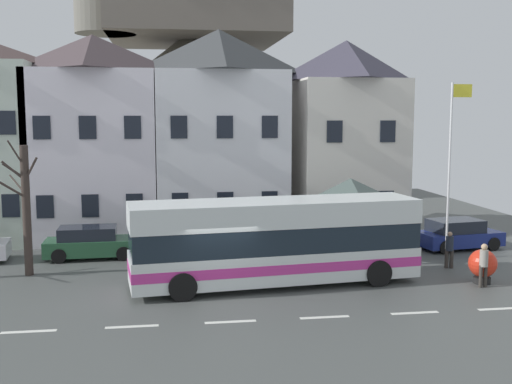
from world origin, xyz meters
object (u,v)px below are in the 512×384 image
object	(u,v)px
transit_bus	(275,242)
harbour_buoy	(483,265)
townhouse_02	(220,133)
bare_tree_01	(26,208)
hilltop_castle	(195,104)
public_bench	(301,238)
townhouse_01	(95,137)
pedestrian_01	(484,262)
pedestrian_00	(449,249)
bus_shelter	(351,192)
flagpole	(451,159)
parked_car_03	(458,234)
townhouse_03	(345,137)
parked_car_01	(91,243)
pedestrian_02	(363,245)
parked_car_02	(362,238)

from	to	relation	value
transit_bus	harbour_buoy	bearing A→B (deg)	-13.54
townhouse_02	bare_tree_01	xyz separation A→B (m)	(-8.40, -7.93, -2.72)
hilltop_castle	transit_bus	size ratio (longest dim) A/B	3.12
hilltop_castle	public_bench	xyz separation A→B (m)	(4.03, -22.08, -6.80)
townhouse_01	transit_bus	bearing A→B (deg)	-54.29
transit_bus	pedestrian_01	size ratio (longest dim) A/B	6.70
pedestrian_00	townhouse_02	bearing A→B (deg)	133.54
pedestrian_00	public_bench	size ratio (longest dim) A/B	0.94
public_bench	harbour_buoy	bearing A→B (deg)	-53.92
public_bench	bus_shelter	bearing A→B (deg)	-56.47
townhouse_01	flagpole	xyz separation A→B (m)	(15.97, -7.65, -0.77)
parked_car_03	harbour_buoy	distance (m)	6.31
bus_shelter	pedestrian_01	world-z (taller)	bus_shelter
flagpole	harbour_buoy	size ratio (longest dim) A/B	5.90
pedestrian_01	flagpole	size ratio (longest dim) A/B	0.21
townhouse_03	parked_car_01	distance (m)	14.80
pedestrian_00	public_bench	distance (m)	7.21
hilltop_castle	pedestrian_02	world-z (taller)	hilltop_castle
transit_bus	parked_car_02	distance (m)	7.27
parked_car_01	parked_car_03	bearing A→B (deg)	-3.57
parked_car_02	pedestrian_01	xyz separation A→B (m)	(2.52, -6.61, 0.33)
bus_shelter	pedestrian_00	world-z (taller)	bus_shelter
parked_car_03	hilltop_castle	bearing A→B (deg)	107.33
harbour_buoy	hilltop_castle	bearing A→B (deg)	107.72
townhouse_02	transit_bus	size ratio (longest dim) A/B	0.98
hilltop_castle	pedestrian_00	world-z (taller)	hilltop_castle
hilltop_castle	pedestrian_00	xyz separation A→B (m)	(9.27, -27.01, -6.44)
transit_bus	harbour_buoy	xyz separation A→B (m)	(7.82, -0.99, -0.89)
public_bench	bare_tree_01	bearing A→B (deg)	-163.31
pedestrian_02	harbour_buoy	xyz separation A→B (m)	(3.59, -3.43, -0.14)
pedestrian_00	bare_tree_01	size ratio (longest dim) A/B	0.28
townhouse_03	hilltop_castle	size ratio (longest dim) A/B	0.30
bus_shelter	flagpole	xyz separation A→B (m)	(4.24, -0.92, 1.48)
parked_car_03	pedestrian_01	xyz separation A→B (m)	(-2.20, -6.50, 0.27)
hilltop_castle	pedestrian_02	xyz separation A→B (m)	(5.83, -26.06, -6.39)
townhouse_02	parked_car_03	distance (m)	13.22
parked_car_01	pedestrian_01	xyz separation A→B (m)	(14.97, -7.01, 0.27)
bare_tree_01	flagpole	bearing A→B (deg)	0.53
townhouse_01	harbour_buoy	world-z (taller)	townhouse_01
parked_car_03	pedestrian_00	distance (m)	4.11
parked_car_01	pedestrian_02	xyz separation A→B (m)	(11.61, -3.09, 0.18)
pedestrian_02	bare_tree_01	bearing A→B (deg)	178.39
hilltop_castle	pedestrian_01	size ratio (longest dim) A/B	20.91
pedestrian_01	harbour_buoy	distance (m)	0.59
townhouse_01	parked_car_01	size ratio (longest dim) A/B	2.49
hilltop_castle	flagpole	size ratio (longest dim) A/B	4.44
townhouse_01	pedestrian_00	distance (m)	18.38
bus_shelter	flagpole	distance (m)	4.59
townhouse_02	hilltop_castle	world-z (taller)	hilltop_castle
pedestrian_02	bare_tree_01	size ratio (longest dim) A/B	0.29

